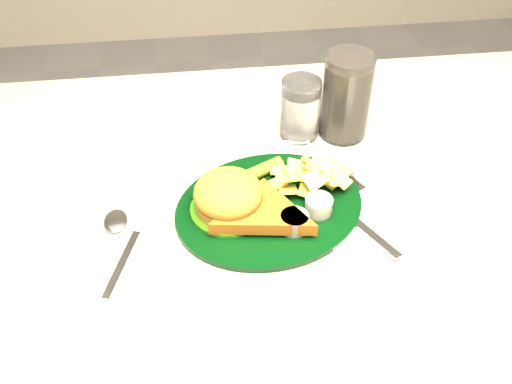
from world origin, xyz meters
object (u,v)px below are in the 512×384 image
at_px(table, 258,352).
at_px(cola_glass, 346,97).
at_px(fork_napkin, 360,222).
at_px(dinner_plate, 270,194).
at_px(water_glass, 300,109).

bearing_deg(table, cola_glass, 46.02).
height_order(cola_glass, fork_napkin, cola_glass).
xyz_separation_m(dinner_plate, water_glass, (0.07, 0.17, 0.02)).
bearing_deg(fork_napkin, table, 132.64).
height_order(dinner_plate, cola_glass, cola_glass).
bearing_deg(table, dinner_plate, 3.69).
distance_m(water_glass, cola_glass, 0.08).
distance_m(dinner_plate, water_glass, 0.19).
bearing_deg(water_glass, fork_napkin, -77.56).
xyz_separation_m(dinner_plate, cola_glass, (0.15, 0.17, 0.04)).
xyz_separation_m(cola_glass, fork_napkin, (-0.02, -0.21, -0.07)).
height_order(table, dinner_plate, dinner_plate).
bearing_deg(fork_napkin, cola_glass, 54.18).
bearing_deg(dinner_plate, fork_napkin, -37.60).
bearing_deg(fork_napkin, dinner_plate, 129.95).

